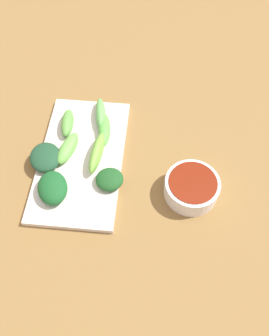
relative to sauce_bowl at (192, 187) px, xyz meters
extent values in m
cube|color=olive|center=(0.15, -0.04, -0.03)|extent=(2.10, 2.10, 0.02)
cylinder|color=white|center=(0.00, 0.00, 0.00)|extent=(0.10, 0.10, 0.04)
cylinder|color=maroon|center=(0.00, 0.00, 0.00)|extent=(0.09, 0.09, 0.03)
cube|color=silver|center=(0.22, -0.05, -0.02)|extent=(0.16, 0.30, 0.01)
ellipsoid|color=#6CBA4E|center=(0.24, -0.06, 0.00)|extent=(0.05, 0.08, 0.02)
ellipsoid|color=#5FA446|center=(0.26, -0.13, 0.00)|extent=(0.03, 0.07, 0.02)
ellipsoid|color=#1E482C|center=(0.28, -0.04, 0.00)|extent=(0.08, 0.09, 0.02)
ellipsoid|color=#64B055|center=(0.19, -0.16, 0.00)|extent=(0.04, 0.09, 0.02)
ellipsoid|color=#5CB946|center=(0.18, -0.12, 0.00)|extent=(0.03, 0.08, 0.02)
ellipsoid|color=#75B540|center=(0.19, -0.06, 0.01)|extent=(0.03, 0.10, 0.03)
ellipsoid|color=#1A5827|center=(0.25, 0.03, 0.01)|extent=(0.08, 0.09, 0.03)
ellipsoid|color=#1D5121|center=(0.16, 0.00, 0.00)|extent=(0.06, 0.06, 0.02)
camera|label=1|loc=(0.08, 0.33, 0.57)|focal=37.82mm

